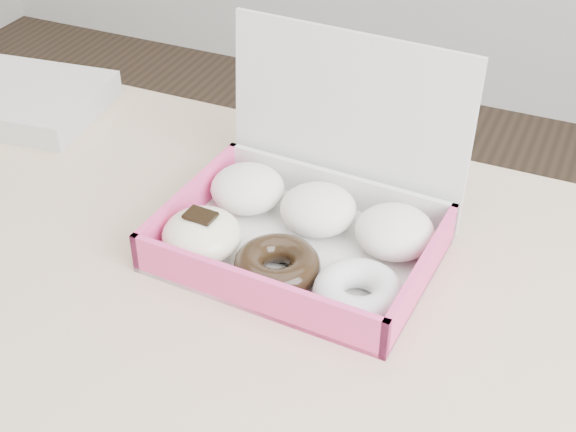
% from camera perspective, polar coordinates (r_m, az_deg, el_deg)
% --- Properties ---
extents(table, '(1.20, 0.80, 0.75)m').
position_cam_1_polar(table, '(1.02, -8.25, -7.59)').
color(table, '#CEAC87').
rests_on(table, ground).
extents(donut_box, '(0.34, 0.28, 0.24)m').
position_cam_1_polar(donut_box, '(0.98, 1.09, -0.39)').
color(donut_box, silver).
rests_on(donut_box, table).
extents(newspapers, '(0.27, 0.23, 0.04)m').
position_cam_1_polar(newspapers, '(1.35, -18.45, 7.90)').
color(newspapers, silver).
rests_on(newspapers, table).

